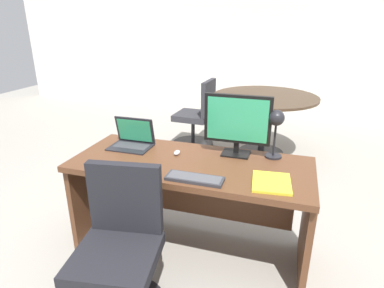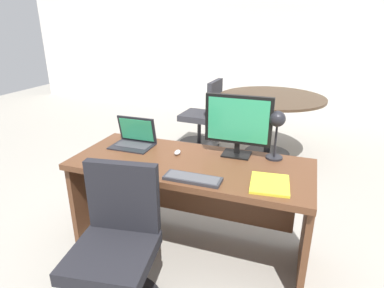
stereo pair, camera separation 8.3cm
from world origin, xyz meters
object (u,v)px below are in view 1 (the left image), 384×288
at_px(mouse, 177,153).
at_px(desk_lamp, 276,124).
at_px(keyboard, 195,178).
at_px(laptop, 133,137).
at_px(monitor, 237,121).
at_px(desk, 192,184).
at_px(meeting_chair_near, 197,120).
at_px(meeting_table, 264,110).
at_px(book, 271,182).
at_px(office_chair, 120,258).

relative_size(mouse, desk_lamp, 0.20).
bearing_deg(keyboard, laptop, 146.63).
relative_size(laptop, mouse, 4.43).
relative_size(monitor, keyboard, 1.33).
distance_m(desk, mouse, 0.26).
bearing_deg(monitor, desk_lamp, 1.43).
bearing_deg(meeting_chair_near, desk, -74.21).
height_order(mouse, meeting_table, meeting_table).
xyz_separation_m(book, office_chair, (-0.79, -0.49, -0.37)).
relative_size(desk_lamp, meeting_chair_near, 0.39).
relative_size(desk, mouse, 23.33).
bearing_deg(book, meeting_table, 96.79).
relative_size(desk_lamp, office_chair, 0.40).
xyz_separation_m(desk, meeting_chair_near, (-0.58, 2.07, -0.16)).
bearing_deg(monitor, desk, -146.38).
xyz_separation_m(office_chair, meeting_table, (0.52, 2.71, 0.23)).
bearing_deg(meeting_table, keyboard, -94.75).
height_order(laptop, meeting_table, laptop).
bearing_deg(keyboard, book, 11.75).
distance_m(desk, monitor, 0.56).
height_order(mouse, desk_lamp, desk_lamp).
distance_m(desk_lamp, meeting_chair_near, 2.27).
xyz_separation_m(desk, laptop, (-0.52, 0.12, 0.27)).
xyz_separation_m(book, meeting_chair_near, (-1.15, 2.27, -0.36)).
bearing_deg(meeting_chair_near, keyboard, -73.66).
bearing_deg(laptop, keyboard, -33.37).
bearing_deg(desk_lamp, meeting_chair_near, 120.96).
distance_m(monitor, book, 0.54).
distance_m(monitor, meeting_chair_near, 2.16).
height_order(monitor, book, monitor).
height_order(desk, keyboard, keyboard).
distance_m(laptop, desk_lamp, 1.08).
xyz_separation_m(monitor, meeting_chair_near, (-0.86, 1.88, -0.61)).
distance_m(office_chair, meeting_chair_near, 2.79).
height_order(keyboard, meeting_table, meeting_table).
bearing_deg(desk_lamp, office_chair, -130.72).
bearing_deg(keyboard, desk_lamp, 48.53).
xyz_separation_m(office_chair, meeting_chair_near, (-0.36, 2.76, 0.01)).
bearing_deg(desk_lamp, keyboard, -131.47).
xyz_separation_m(desk, desk_lamp, (0.54, 0.19, 0.46)).
bearing_deg(meeting_table, laptop, -113.51).
relative_size(desk, office_chair, 1.86).
relative_size(keyboard, office_chair, 0.40).
bearing_deg(monitor, meeting_chair_near, 114.56).
xyz_separation_m(desk, keyboard, (0.11, -0.30, 0.21)).
bearing_deg(desk_lamp, meeting_table, 97.51).
xyz_separation_m(keyboard, office_chair, (-0.33, -0.40, -0.38)).
xyz_separation_m(monitor, desk_lamp, (0.27, 0.01, 0.00)).
xyz_separation_m(meeting_table, meeting_chair_near, (-0.89, 0.05, -0.22)).
relative_size(laptop, meeting_table, 0.25).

